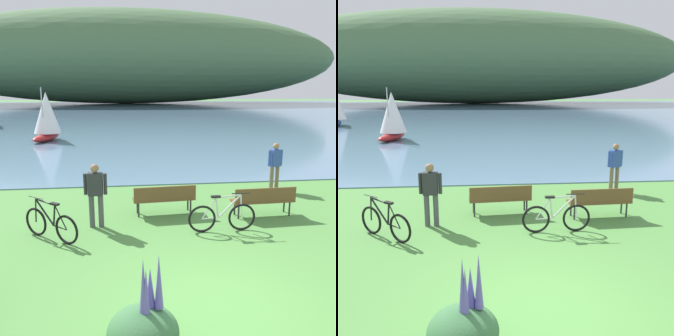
{
  "view_description": "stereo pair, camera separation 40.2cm",
  "coord_description": "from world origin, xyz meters",
  "views": [
    {
      "loc": [
        -1.54,
        -5.36,
        3.66
      ],
      "look_at": [
        -0.1,
        6.47,
        1.0
      ],
      "focal_mm": 39.16,
      "sensor_mm": 36.0,
      "label": 1
    },
    {
      "loc": [
        -1.14,
        -5.4,
        3.66
      ],
      "look_at": [
        -0.1,
        6.47,
        1.0
      ],
      "focal_mm": 39.16,
      "sensor_mm": 36.0,
      "label": 2
    }
  ],
  "objects": [
    {
      "name": "ground_plane",
      "position": [
        0.0,
        0.0,
        0.0
      ],
      "size": [
        200.0,
        200.0,
        0.0
      ],
      "primitive_type": "plane",
      "color": "#518E42"
    },
    {
      "name": "bay_water",
      "position": [
        0.0,
        47.97,
        0.02
      ],
      "size": [
        180.0,
        80.0,
        0.04
      ],
      "primitive_type": "cube",
      "color": "#5B7F9E",
      "rests_on": "ground"
    },
    {
      "name": "distant_hillside",
      "position": [
        -0.6,
        76.67,
        9.74
      ],
      "size": [
        93.52,
        28.0,
        19.4
      ],
      "primitive_type": "ellipsoid",
      "color": "#4C7047",
      "rests_on": "bay_water"
    },
    {
      "name": "park_bench_near_camera",
      "position": [
        2.38,
        4.24,
        0.52
      ],
      "size": [
        1.82,
        0.55,
        0.88
      ],
      "color": "brown",
      "rests_on": "ground"
    },
    {
      "name": "park_bench_further_along",
      "position": [
        -0.42,
        4.74,
        0.52
      ],
      "size": [
        1.83,
        0.6,
        0.88
      ],
      "color": "brown",
      "rests_on": "ground"
    },
    {
      "name": "bicycle_leaning_near_bench",
      "position": [
        -3.35,
        3.28,
        0.4
      ],
      "size": [
        1.45,
        1.12,
        1.01
      ],
      "color": "black",
      "rests_on": "ground"
    },
    {
      "name": "bicycle_beside_path",
      "position": [
        0.92,
        3.29,
        0.4
      ],
      "size": [
        1.77,
        0.1,
        1.01
      ],
      "color": "black",
      "rests_on": "ground"
    },
    {
      "name": "person_at_shoreline",
      "position": [
        3.8,
        6.86,
        0.98
      ],
      "size": [
        0.59,
        0.32,
        1.71
      ],
      "color": "#72604C",
      "rests_on": "ground"
    },
    {
      "name": "person_on_the_grass",
      "position": [
        -2.31,
        3.99,
        0.98
      ],
      "size": [
        0.61,
        0.25,
        1.71
      ],
      "color": "#4C4C51",
      "rests_on": "ground"
    },
    {
      "name": "echium_bush_closest_to_camera",
      "position": [
        -1.34,
        -0.91,
        0.37
      ],
      "size": [
        1.01,
        1.01,
        1.45
      ],
      "color": "#386B3D",
      "rests_on": "ground"
    },
    {
      "name": "sailboat_mid_bay",
      "position": [
        -6.67,
        20.26,
        1.72
      ],
      "size": [
        2.29,
        3.16,
        3.58
      ],
      "color": "#B22323",
      "rests_on": "bay_water"
    }
  ]
}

